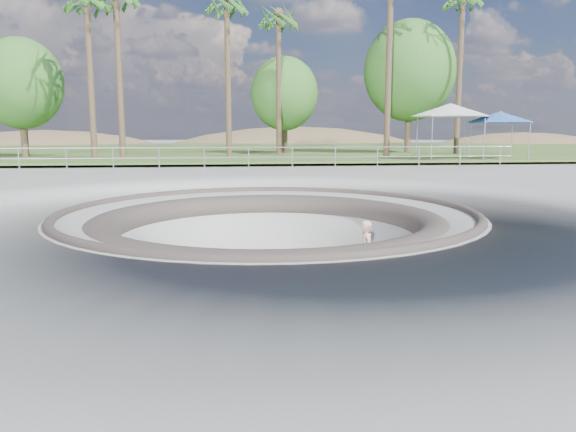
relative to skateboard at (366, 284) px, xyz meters
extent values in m
plane|color=#A3A39E|center=(-2.46, 0.23, 1.84)|extent=(180.00, 180.00, 0.00)
torus|color=#A3A39E|center=(-2.46, 0.23, -0.16)|extent=(14.00, 14.00, 4.00)
cylinder|color=#A3A39E|center=(-2.46, 0.23, -0.11)|extent=(6.60, 6.60, 0.10)
torus|color=#473E39|center=(-2.46, 0.23, 1.82)|extent=(10.24, 10.24, 0.24)
torus|color=#473E39|center=(-2.46, 0.23, 1.39)|extent=(8.91, 8.91, 0.81)
cube|color=#3F6227|center=(-2.46, 34.23, 2.06)|extent=(180.00, 36.00, 0.12)
ellipsoid|color=brown|center=(-24.46, 55.23, -4.60)|extent=(50.40, 36.00, 23.40)
ellipsoid|color=brown|center=(5.54, 60.23, -6.03)|extent=(61.60, 44.00, 28.60)
ellipsoid|color=brown|center=(32.54, 52.23, -3.53)|extent=(42.00, 30.00, 19.50)
cylinder|color=#95989D|center=(-2.46, 12.23, 3.01)|extent=(25.00, 0.05, 0.05)
cylinder|color=#95989D|center=(-2.46, 12.23, 2.56)|extent=(25.00, 0.05, 0.05)
cube|color=brown|center=(0.00, 0.00, 0.01)|extent=(0.78, 0.27, 0.02)
cylinder|color=#B5B5BA|center=(0.00, 0.00, -0.03)|extent=(0.05, 0.16, 0.03)
cylinder|color=#B5B5BA|center=(0.00, 0.00, -0.03)|extent=(0.05, 0.16, 0.03)
cylinder|color=white|center=(0.00, 0.00, -0.03)|extent=(0.06, 0.03, 0.06)
cylinder|color=white|center=(0.00, 0.00, -0.03)|extent=(0.06, 0.03, 0.06)
cylinder|color=white|center=(0.00, 0.00, -0.03)|extent=(0.06, 0.03, 0.06)
cylinder|color=white|center=(0.00, 0.00, -0.03)|extent=(0.06, 0.03, 0.06)
imported|color=beige|center=(0.00, 0.00, 0.82)|extent=(0.39, 0.59, 1.61)
cylinder|color=#95989D|center=(7.92, 16.75, 3.28)|extent=(0.06, 0.06, 2.32)
cylinder|color=#95989D|center=(10.88, 16.75, 3.28)|extent=(0.06, 0.06, 2.32)
cylinder|color=#95989D|center=(7.92, 19.70, 3.28)|extent=(0.06, 0.06, 2.32)
cylinder|color=#95989D|center=(10.88, 19.70, 3.28)|extent=(0.06, 0.06, 2.32)
cube|color=silver|center=(9.40, 18.23, 4.54)|extent=(3.33, 3.33, 0.08)
cone|color=silver|center=(9.40, 18.23, 4.91)|extent=(6.25, 6.25, 0.74)
cylinder|color=#95989D|center=(11.15, 16.96, 3.11)|extent=(0.06, 0.06, 1.99)
cylinder|color=#95989D|center=(13.68, 16.96, 3.11)|extent=(0.06, 0.06, 1.99)
cylinder|color=#95989D|center=(11.15, 19.49, 3.11)|extent=(0.06, 0.06, 1.99)
cylinder|color=#95989D|center=(13.68, 19.49, 3.11)|extent=(0.06, 0.06, 1.99)
cube|color=#3261B4|center=(12.41, 18.23, 4.20)|extent=(2.99, 2.99, 0.08)
cone|color=#3261B4|center=(12.41, 18.23, 4.52)|extent=(5.35, 5.35, 0.63)
cylinder|color=brown|center=(-11.03, 20.11, 6.66)|extent=(0.36, 0.36, 9.31)
cylinder|color=brown|center=(-9.52, 20.62, 6.91)|extent=(0.36, 0.36, 9.80)
cylinder|color=brown|center=(-3.29, 22.78, 6.94)|extent=(0.36, 0.36, 9.86)
cylinder|color=brown|center=(0.08, 24.84, 6.71)|extent=(0.36, 0.36, 9.41)
cylinder|color=brown|center=(6.18, 19.93, 7.53)|extent=(0.36, 0.36, 11.05)
cylinder|color=brown|center=(12.21, 23.85, 7.40)|extent=(0.36, 0.36, 10.79)
cylinder|color=brown|center=(-15.88, 23.16, 4.13)|extent=(0.44, 0.44, 4.25)
ellipsoid|color=#326A24|center=(-15.88, 23.16, 6.56)|extent=(5.07, 4.61, 5.53)
cylinder|color=brown|center=(0.67, 26.83, 4.00)|extent=(0.44, 0.44, 3.98)
ellipsoid|color=#326A24|center=(0.67, 26.83, 6.27)|extent=(4.75, 4.32, 5.18)
cylinder|color=brown|center=(9.62, 26.48, 4.75)|extent=(0.44, 0.44, 5.49)
ellipsoid|color=#326A24|center=(9.62, 26.48, 7.89)|extent=(6.56, 5.96, 7.15)
camera|label=1|loc=(-3.44, -13.38, 3.90)|focal=35.00mm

